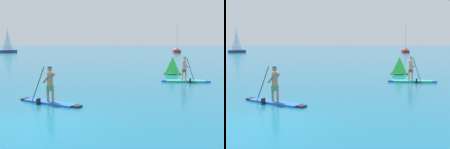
# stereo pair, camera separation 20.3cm
# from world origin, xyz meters

# --- Properties ---
(ground) EXTENTS (440.00, 440.00, 0.00)m
(ground) POSITION_xyz_m (0.00, 0.00, 0.00)
(ground) COLOR #145B7A
(paddleboarder_mid_center) EXTENTS (3.19, 1.82, 1.77)m
(paddleboarder_mid_center) POSITION_xyz_m (-0.49, 3.29, 0.39)
(paddleboarder_mid_center) COLOR blue
(paddleboarder_mid_center) RESTS_ON ground
(paddleboarder_far_right) EXTENTS (3.30, 0.95, 1.78)m
(paddleboarder_far_right) POSITION_xyz_m (6.88, 10.71, 0.32)
(paddleboarder_far_right) COLOR teal
(paddleboarder_far_right) RESTS_ON ground
(race_marker_buoy) EXTENTS (1.77, 1.77, 1.50)m
(race_marker_buoy) POSITION_xyz_m (6.67, 15.66, 0.68)
(race_marker_buoy) COLOR green
(race_marker_buoy) RESTS_ON ground
(sailboat_left_horizon) EXTENTS (4.09, 3.87, 6.48)m
(sailboat_left_horizon) POSITION_xyz_m (-29.21, 61.84, 0.89)
(sailboat_left_horizon) COLOR navy
(sailboat_left_horizon) RESTS_ON ground
(sailboat_right_horizon) EXTENTS (1.86, 5.60, 7.35)m
(sailboat_right_horizon) POSITION_xyz_m (14.80, 66.30, 0.82)
(sailboat_right_horizon) COLOR #A51E1E
(sailboat_right_horizon) RESTS_ON ground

